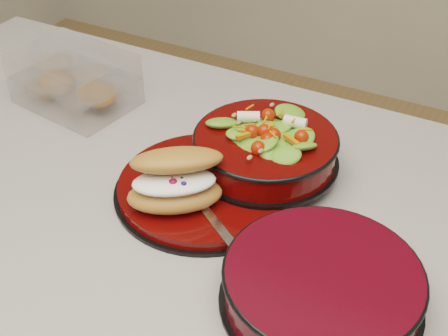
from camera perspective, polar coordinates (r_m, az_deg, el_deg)
The scene contains 6 objects.
dinner_plate at distance 0.92m, azimuth -1.67°, elevation -1.83°, with size 0.27×0.27×0.02m.
salad_bowl at distance 0.93m, azimuth 3.83°, elevation 2.24°, with size 0.22×0.22×0.09m.
croissant at distance 0.86m, azimuth -4.36°, elevation -1.17°, with size 0.15×0.15×0.08m.
fork at distance 0.84m, azimuth -0.95°, elevation -4.86°, with size 0.16×0.11×0.00m.
pastry_box at distance 1.15m, azimuth -13.49°, elevation 7.80°, with size 0.22×0.17×0.09m.
extra_bowl at distance 0.76m, azimuth 8.97°, elevation -10.56°, with size 0.25×0.25×0.05m.
Camera 1 is at (0.45, -0.61, 1.48)m, focal length 50.00 mm.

